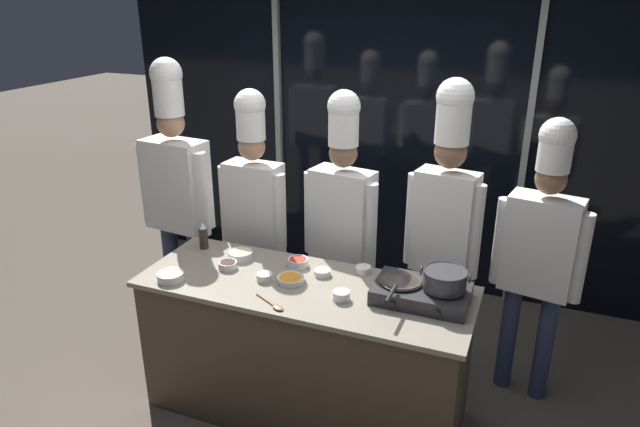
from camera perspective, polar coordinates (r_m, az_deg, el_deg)
The scene contains 22 objects.
ground_plane at distance 3.81m, azimuth -1.47°, elevation -18.93°, with size 24.00×24.00×0.00m, color brown.
window_wall_back at distance 4.88m, azimuth 7.44°, elevation 8.02°, with size 4.96×0.09×2.70m.
demo_counter at distance 3.54m, azimuth -1.54°, elevation -13.44°, with size 1.94×0.71×0.89m.
portable_stove at distance 3.18m, azimuth 10.12°, elevation -7.81°, with size 0.51×0.35×0.10m.
frying_pan at distance 3.16m, azimuth 8.08°, elevation -6.42°, with size 0.24×0.42×0.04m.
stock_pot at distance 3.11m, azimuth 12.39°, elevation -6.42°, with size 0.26×0.24×0.11m.
squeeze_bottle_soy at distance 3.80m, azimuth -11.58°, elevation -2.23°, with size 0.06×0.06×0.18m.
prep_bowl_ginger at distance 3.64m, azimuth -7.96°, elevation -4.07°, with size 0.15×0.15×0.05m.
prep_bowl_garlic at distance 3.44m, azimuth 4.36°, elevation -5.56°, with size 0.10×0.10×0.04m.
prep_bowl_chili_flakes at distance 3.51m, azimuth -2.21°, elevation -4.85°, with size 0.13×0.13×0.05m.
prep_bowl_shrimp at distance 3.45m, azimuth -14.73°, elevation -6.06°, with size 0.16×0.16×0.05m.
prep_bowl_carrots at distance 3.32m, azimuth -2.99°, elevation -6.58°, with size 0.16×0.16×0.04m.
prep_bowl_soy_glaze at distance 3.52m, azimuth -9.20°, elevation -5.06°, with size 0.12×0.12×0.04m.
prep_bowl_bean_sprouts at distance 3.36m, azimuth -5.56°, elevation -6.27°, with size 0.10×0.10×0.04m.
prep_bowl_rice at distance 3.15m, azimuth 2.15°, elevation -8.13°, with size 0.10×0.10×0.05m.
prep_bowl_onion at distance 3.40m, azimuth 0.25°, elevation -5.87°, with size 0.10×0.10×0.04m.
serving_spoon_solid at distance 3.10m, azimuth -4.60°, elevation -9.12°, with size 0.22×0.14×0.02m.
chef_head at distance 4.27m, azimuth -14.18°, elevation 2.98°, with size 0.61×0.29×2.05m.
chef_sous at distance 3.95m, azimuth -6.61°, elevation 1.13°, with size 0.51×0.22×1.88m.
chef_line at distance 3.76m, azimuth 2.21°, elevation 0.13°, with size 0.53×0.28×1.91m.
chef_pastry at distance 3.57m, azimuth 12.42°, elevation 0.27°, with size 0.48×0.25×2.01m.
chef_apprentice at distance 3.65m, azimuth 21.19°, elevation -2.93°, with size 0.53×0.29×1.82m.
Camera 1 is at (1.16, -2.66, 2.47)m, focal length 32.00 mm.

